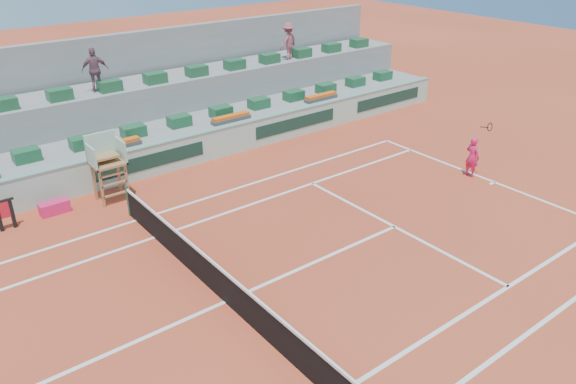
{
  "coord_description": "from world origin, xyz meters",
  "views": [
    {
      "loc": [
        -5.92,
        -10.29,
        8.96
      ],
      "look_at": [
        4.0,
        2.5,
        1.0
      ],
      "focal_mm": 35.0,
      "sensor_mm": 36.0,
      "label": 1
    }
  ],
  "objects": [
    {
      "name": "flower_planters",
      "position": [
        -1.5,
        9.0,
        1.33
      ],
      "size": [
        26.8,
        0.36,
        0.28
      ],
      "color": "#464646",
      "rests_on": "seating_tier_lower"
    },
    {
      "name": "spectator_right",
      "position": [
        11.17,
        11.75,
        3.48
      ],
      "size": [
        1.28,
        0.94,
        1.76
      ],
      "primitive_type": "imported",
      "rotation": [
        0.0,
        0.0,
        3.42
      ],
      "color": "#904851",
      "rests_on": "seating_tier_upper"
    },
    {
      "name": "court_lines",
      "position": [
        0.0,
        0.0,
        0.01
      ],
      "size": [
        23.89,
        11.09,
        0.01
      ],
      "color": "white",
      "rests_on": "ground"
    },
    {
      "name": "player_bag",
      "position": [
        -1.92,
        7.63,
        0.21
      ],
      "size": [
        0.96,
        0.42,
        0.42
      ],
      "primitive_type": "cube",
      "color": "#E81E60",
      "rests_on": "ground"
    },
    {
      "name": "umpire_chair",
      "position": [
        0.0,
        7.5,
        1.54
      ],
      "size": [
        1.1,
        0.9,
        2.4
      ],
      "color": "olive",
      "rests_on": "ground"
    },
    {
      "name": "tennis_player",
      "position": [
        11.65,
        0.95,
        0.8
      ],
      "size": [
        0.39,
        0.85,
        2.28
      ],
      "color": "#E81E60",
      "rests_on": "ground"
    },
    {
      "name": "tennis_net",
      "position": [
        0.0,
        0.0,
        0.53
      ],
      "size": [
        0.1,
        11.97,
        1.1
      ],
      "color": "black",
      "rests_on": "ground"
    },
    {
      "name": "seating_tier_lower",
      "position": [
        0.0,
        10.7,
        0.6
      ],
      "size": [
        36.0,
        4.0,
        1.2
      ],
      "primitive_type": "cube",
      "color": "gray",
      "rests_on": "ground"
    },
    {
      "name": "advertising_hoarding",
      "position": [
        0.02,
        8.5,
        0.63
      ],
      "size": [
        36.0,
        0.34,
        1.26
      ],
      "color": "#A2CCB7",
      "rests_on": "ground"
    },
    {
      "name": "seat_row_upper",
      "position": [
        0.0,
        11.7,
        2.82
      ],
      "size": [
        32.9,
        0.6,
        0.44
      ],
      "color": "#1B5330",
      "rests_on": "seating_tier_upper"
    },
    {
      "name": "towel_rack",
      "position": [
        -3.44,
        7.46,
        0.6
      ],
      "size": [
        0.67,
        0.11,
        1.03
      ],
      "color": "black",
      "rests_on": "ground"
    },
    {
      "name": "ground",
      "position": [
        0.0,
        0.0,
        0.0
      ],
      "size": [
        90.0,
        90.0,
        0.0
      ],
      "primitive_type": "plane",
      "color": "#A93920",
      "rests_on": "ground"
    },
    {
      "name": "seating_tier_upper",
      "position": [
        0.0,
        12.3,
        1.3
      ],
      "size": [
        36.0,
        2.4,
        2.6
      ],
      "primitive_type": "cube",
      "color": "gray",
      "rests_on": "ground"
    },
    {
      "name": "spectator_mid",
      "position": [
        1.58,
        11.92,
        3.48
      ],
      "size": [
        1.11,
        0.67,
        1.77
      ],
      "primitive_type": "imported",
      "rotation": [
        0.0,
        0.0,
        2.9
      ],
      "color": "#774F5B",
      "rests_on": "seating_tier_upper"
    },
    {
      "name": "stadium_back_wall",
      "position": [
        0.0,
        13.9,
        2.2
      ],
      "size": [
        36.0,
        0.4,
        4.4
      ],
      "primitive_type": "cube",
      "color": "gray",
      "rests_on": "ground"
    },
    {
      "name": "seat_row_lower",
      "position": [
        0.0,
        9.8,
        1.42
      ],
      "size": [
        32.9,
        0.6,
        0.44
      ],
      "color": "#1B5330",
      "rests_on": "seating_tier_lower"
    }
  ]
}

